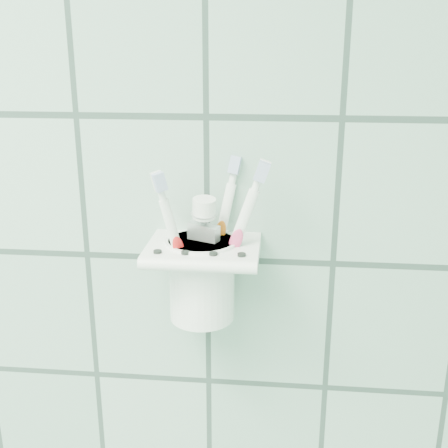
% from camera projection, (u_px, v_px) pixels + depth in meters
% --- Properties ---
extents(holder_bracket, '(0.14, 0.11, 0.04)m').
position_uv_depth(holder_bracket, '(204.00, 251.00, 0.68)').
color(holder_bracket, white).
rests_on(holder_bracket, wall_back).
extents(cup, '(0.09, 0.09, 0.10)m').
position_uv_depth(cup, '(202.00, 276.00, 0.70)').
color(cup, white).
rests_on(cup, holder_bracket).
extents(toothbrush_pink, '(0.05, 0.03, 0.19)m').
position_uv_depth(toothbrush_pink, '(195.00, 244.00, 0.67)').
color(toothbrush_pink, white).
rests_on(toothbrush_pink, cup).
extents(toothbrush_blue, '(0.05, 0.05, 0.20)m').
position_uv_depth(toothbrush_blue, '(204.00, 234.00, 0.69)').
color(toothbrush_blue, white).
rests_on(toothbrush_blue, cup).
extents(toothbrush_orange, '(0.07, 0.02, 0.21)m').
position_uv_depth(toothbrush_orange, '(208.00, 234.00, 0.67)').
color(toothbrush_orange, white).
rests_on(toothbrush_orange, cup).
extents(toothpaste_tube, '(0.05, 0.04, 0.15)m').
position_uv_depth(toothpaste_tube, '(201.00, 243.00, 0.70)').
color(toothpaste_tube, silver).
rests_on(toothpaste_tube, cup).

